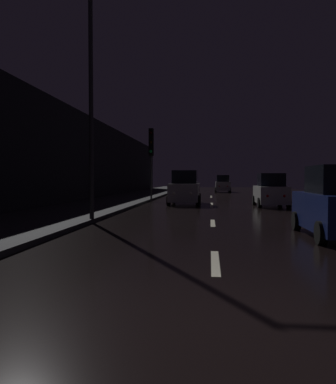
% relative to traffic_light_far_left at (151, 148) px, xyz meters
% --- Properties ---
extents(ground, '(25.34, 84.00, 0.02)m').
position_rel_traffic_light_far_left_xyz_m(ground, '(4.17, 2.58, -3.71)').
color(ground, black).
extents(sidewalk_left, '(4.40, 84.00, 0.15)m').
position_rel_traffic_light_far_left_xyz_m(sidewalk_left, '(-2.30, 2.58, -3.62)').
color(sidewalk_left, '#28282B').
rests_on(sidewalk_left, ground).
extents(building_facade_left, '(0.80, 63.00, 6.11)m').
position_rel_traffic_light_far_left_xyz_m(building_facade_left, '(-4.90, -0.92, -0.65)').
color(building_facade_left, black).
rests_on(building_facade_left, ground).
extents(lane_centerline, '(0.16, 29.34, 0.01)m').
position_rel_traffic_light_far_left_xyz_m(lane_centerline, '(4.17, -3.80, -3.69)').
color(lane_centerline, beige).
rests_on(lane_centerline, ground).
extents(traffic_light_far_left, '(0.32, 0.46, 5.07)m').
position_rel_traffic_light_far_left_xyz_m(traffic_light_far_left, '(0.00, 0.00, 0.00)').
color(traffic_light_far_left, '#38383A').
rests_on(traffic_light_far_left, ground).
extents(streetlamp_overhead, '(1.70, 0.44, 8.37)m').
position_rel_traffic_light_far_left_xyz_m(streetlamp_overhead, '(0.21, -12.79, 1.73)').
color(streetlamp_overhead, '#2D2D30').
rests_on(streetlamp_overhead, ground).
extents(car_approaching_headlights, '(1.93, 4.18, 2.11)m').
position_rel_traffic_light_far_left_xyz_m(car_approaching_headlights, '(2.50, -2.36, -2.74)').
color(car_approaching_headlights, silver).
rests_on(car_approaching_headlights, ground).
extents(car_parked_right_far, '(1.74, 3.78, 1.90)m').
position_rel_traffic_light_far_left_xyz_m(car_parked_right_far, '(7.54, -3.74, -2.83)').
color(car_parked_right_far, silver).
rests_on(car_parked_right_far, ground).
extents(car_distant_taillights, '(1.84, 3.98, 2.00)m').
position_rel_traffic_light_far_left_xyz_m(car_distant_taillights, '(5.56, 19.27, -2.78)').
color(car_distant_taillights, silver).
rests_on(car_distant_taillights, ground).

